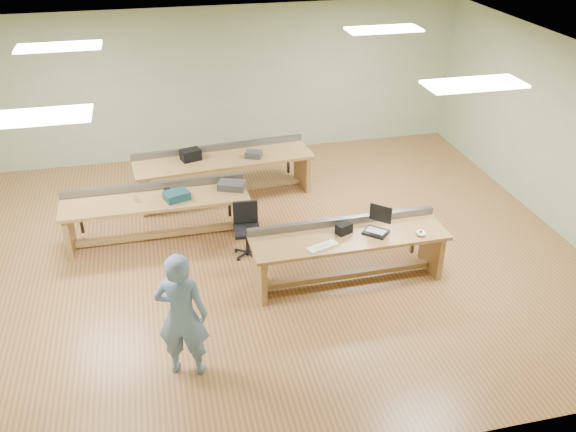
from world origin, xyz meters
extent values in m
plane|color=#9F653C|center=(0.00, 0.00, 0.00)|extent=(10.00, 10.00, 0.00)
plane|color=silver|center=(0.00, 0.00, 3.00)|extent=(10.00, 10.00, 0.00)
cube|color=#9DB488|center=(0.00, 4.00, 1.50)|extent=(10.00, 0.04, 3.00)
cube|color=#9DB488|center=(0.00, -4.00, 1.50)|extent=(10.00, 0.04, 3.00)
cube|color=#9DB488|center=(5.00, 0.00, 1.50)|extent=(0.04, 8.00, 3.00)
cube|color=white|center=(-2.50, -1.50, 2.97)|extent=(1.20, 0.50, 0.03)
cube|color=white|center=(-2.50, 1.50, 2.97)|extent=(1.20, 0.50, 0.03)
cube|color=white|center=(2.50, -1.50, 2.97)|extent=(1.20, 0.50, 0.03)
cube|color=white|center=(2.50, 1.50, 2.97)|extent=(1.20, 0.50, 0.03)
cube|color=#94673E|center=(1.21, -1.04, 0.72)|extent=(2.79, 0.78, 0.05)
cube|color=#94673E|center=(-0.08, -1.05, 0.35)|extent=(0.09, 0.64, 0.70)
cube|color=#94673E|center=(2.50, -1.02, 0.35)|extent=(0.09, 0.64, 0.70)
cube|color=#94673E|center=(1.21, -1.04, 0.10)|extent=(2.48, 0.13, 0.08)
cube|color=#595C61|center=(1.20, -0.71, 0.81)|extent=(2.78, 0.11, 0.11)
cube|color=#94673E|center=(-1.39, 0.71, 0.72)|extent=(2.90, 0.79, 0.05)
cube|color=#94673E|center=(-2.74, 0.71, 0.35)|extent=(0.08, 0.67, 0.70)
cube|color=#94673E|center=(-0.05, 0.72, 0.35)|extent=(0.08, 0.67, 0.70)
cube|color=#94673E|center=(-1.39, 0.71, 0.10)|extent=(2.59, 0.12, 0.08)
cube|color=#595C61|center=(-1.39, 1.06, 0.81)|extent=(2.89, 0.10, 0.11)
cube|color=#94673E|center=(-0.14, 2.02, 0.72)|extent=(3.23, 1.12, 0.05)
cube|color=#94673E|center=(-1.62, 1.89, 0.35)|extent=(0.14, 0.75, 0.70)
cube|color=#94673E|center=(1.34, 2.14, 0.35)|extent=(0.14, 0.75, 0.70)
cube|color=#94673E|center=(-0.14, 2.02, 0.10)|extent=(2.86, 0.35, 0.08)
cube|color=#595C61|center=(-0.18, 2.40, 0.81)|extent=(3.16, 0.36, 0.11)
imported|color=#6582A5|center=(-1.21, -2.36, 0.82)|extent=(0.68, 0.54, 1.64)
cube|color=black|center=(1.59, -1.05, 0.77)|extent=(0.42, 0.42, 0.04)
cube|color=black|center=(1.68, -0.95, 1.01)|extent=(0.25, 0.23, 0.26)
cube|color=silver|center=(0.76, -1.24, 0.76)|extent=(0.46, 0.28, 0.03)
ellipsoid|color=white|center=(2.19, -1.24, 0.78)|extent=(0.18, 0.20, 0.07)
cube|color=black|center=(1.15, -0.94, 0.82)|extent=(0.26, 0.22, 0.15)
cylinder|color=black|center=(-0.08, -0.04, 0.21)|extent=(0.06, 0.06, 0.42)
cube|color=black|center=(-0.08, -0.04, 0.43)|extent=(0.42, 0.42, 0.06)
cube|color=black|center=(-0.07, 0.14, 0.66)|extent=(0.38, 0.07, 0.36)
cylinder|color=black|center=(-0.08, -0.04, 0.03)|extent=(0.48, 0.48, 0.06)
cube|color=#12373D|center=(-1.06, 0.62, 0.81)|extent=(0.44, 0.38, 0.13)
cube|color=#313133|center=(-0.18, 0.79, 0.81)|extent=(0.50, 0.42, 0.12)
imported|color=#313133|center=(-1.19, 0.83, 0.80)|extent=(0.17, 0.17, 0.10)
cylinder|color=silver|center=(-1.68, 0.69, 0.80)|extent=(0.07, 0.07, 0.11)
cube|color=black|center=(-0.71, 2.07, 0.85)|extent=(0.39, 0.33, 0.19)
cube|color=#313133|center=(0.39, 1.93, 0.81)|extent=(0.34, 0.30, 0.11)
camera|label=1|loc=(-1.27, -7.91, 5.16)|focal=38.00mm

